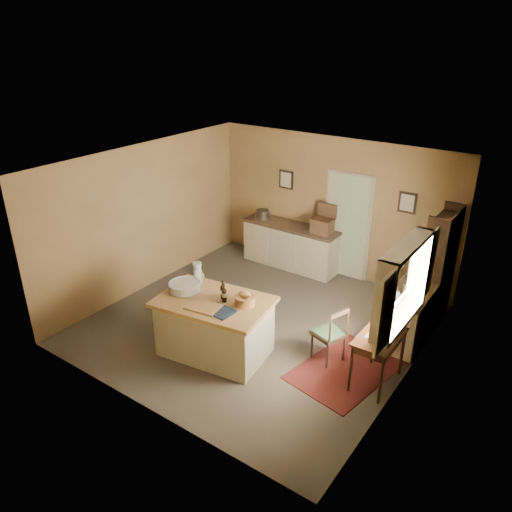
{
  "coord_description": "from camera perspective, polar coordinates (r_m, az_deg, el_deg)",
  "views": [
    {
      "loc": [
        4.07,
        -5.83,
        4.53
      ],
      "look_at": [
        -0.14,
        0.15,
        1.15
      ],
      "focal_mm": 35.0,
      "sensor_mm": 36.0,
      "label": 1
    }
  ],
  "objects": [
    {
      "name": "desk_chair",
      "position": [
        7.44,
        8.31,
        -8.8
      ],
      "size": [
        0.52,
        0.52,
        0.88
      ],
      "primitive_type": null,
      "rotation": [
        0.0,
        0.0,
        -0.33
      ],
      "color": "black",
      "rests_on": "ground"
    },
    {
      "name": "ground",
      "position": [
        8.43,
        0.22,
        -7.69
      ],
      "size": [
        5.0,
        5.0,
        0.0
      ],
      "primitive_type": "plane",
      "color": "brown",
      "rests_on": "ground"
    },
    {
      "name": "rug",
      "position": [
        7.51,
        10.15,
        -12.69
      ],
      "size": [
        1.36,
        1.77,
        0.01
      ],
      "primitive_type": "cube",
      "rotation": [
        0.0,
        0.0,
        -0.17
      ],
      "color": "#4E130F",
      "rests_on": "ground"
    },
    {
      "name": "shelving_unit",
      "position": [
        8.59,
        20.4,
        -1.28
      ],
      "size": [
        0.33,
        0.88,
        1.96
      ],
      "color": "black",
      "rests_on": "ground"
    },
    {
      "name": "door",
      "position": [
        9.73,
        10.33,
        3.49
      ],
      "size": [
        0.97,
        0.06,
        2.11
      ],
      "primitive_type": "cube",
      "color": "#B8C09F",
      "rests_on": "ground"
    },
    {
      "name": "sideboard",
      "position": [
        10.19,
        4.02,
        1.34
      ],
      "size": [
        2.02,
        0.57,
        1.18
      ],
      "color": "beige",
      "rests_on": "ground"
    },
    {
      "name": "wall_left",
      "position": [
        9.34,
        -12.46,
        4.31
      ],
      "size": [
        0.1,
        5.0,
        2.7
      ],
      "primitive_type": "cube",
      "color": "#9A7547",
      "rests_on": "ground"
    },
    {
      "name": "writing_desk",
      "position": [
        7.0,
        13.9,
        -9.53
      ],
      "size": [
        0.51,
        0.83,
        0.82
      ],
      "color": "#321A0F",
      "rests_on": "ground"
    },
    {
      "name": "wall_right",
      "position": [
        6.82,
        17.76,
        -4.27
      ],
      "size": [
        0.1,
        5.0,
        2.7
      ],
      "primitive_type": "cube",
      "color": "#9A7547",
      "rests_on": "ground"
    },
    {
      "name": "window",
      "position": [
        6.58,
        16.79,
        -3.28
      ],
      "size": [
        0.25,
        1.99,
        1.12
      ],
      "color": "beige",
      "rests_on": "ground"
    },
    {
      "name": "wall_front",
      "position": [
        6.14,
        -13.36,
        -7.1
      ],
      "size": [
        5.0,
        0.1,
        2.7
      ],
      "primitive_type": "cube",
      "color": "#9A7547",
      "rests_on": "ground"
    },
    {
      "name": "ceiling",
      "position": [
        7.34,
        0.26,
        10.38
      ],
      "size": [
        5.0,
        5.0,
        0.0
      ],
      "primitive_type": "plane",
      "color": "silver",
      "rests_on": "wall_back"
    },
    {
      "name": "wall_back",
      "position": [
        9.8,
        8.7,
        5.59
      ],
      "size": [
        5.0,
        0.1,
        2.7
      ],
      "primitive_type": "cube",
      "color": "#9A7547",
      "rests_on": "ground"
    },
    {
      "name": "framed_prints",
      "position": [
        9.58,
        9.85,
        7.4
      ],
      "size": [
        2.82,
        0.02,
        0.38
      ],
      "color": "black",
      "rests_on": "ground"
    },
    {
      "name": "right_cabinet",
      "position": [
        8.07,
        16.97,
        -6.71
      ],
      "size": [
        0.56,
        1.01,
        0.99
      ],
      "color": "beige",
      "rests_on": "ground"
    },
    {
      "name": "work_island",
      "position": [
        7.52,
        -4.78,
        -7.85
      ],
      "size": [
        1.78,
        1.3,
        1.2
      ],
      "rotation": [
        0.0,
        0.0,
        0.15
      ],
      "color": "beige",
      "rests_on": "ground"
    }
  ]
}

